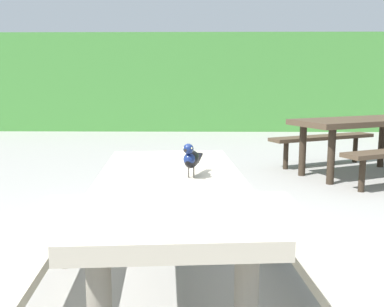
% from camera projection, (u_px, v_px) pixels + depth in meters
% --- Properties ---
extents(ground_plane, '(60.00, 60.00, 0.00)m').
position_uv_depth(ground_plane, '(161.00, 294.00, 2.57)').
color(ground_plane, gray).
extents(hedge_wall, '(28.00, 2.35, 2.34)m').
position_uv_depth(hedge_wall, '(191.00, 82.00, 11.59)').
color(hedge_wall, '#428438').
rests_on(hedge_wall, ground).
extents(picnic_table_foreground, '(1.81, 1.85, 0.74)m').
position_uv_depth(picnic_table_foreground, '(171.00, 214.00, 2.26)').
color(picnic_table_foreground, '#B2A893').
rests_on(picnic_table_foreground, ground).
extents(bird_grackle, '(0.11, 0.28, 0.18)m').
position_uv_depth(bird_grackle, '(191.00, 158.00, 2.24)').
color(bird_grackle, black).
rests_on(bird_grackle, picnic_table_foreground).
extents(picnic_table_mid_left, '(2.27, 2.25, 0.74)m').
position_uv_depth(picnic_table_mid_left, '(360.00, 133.00, 5.72)').
color(picnic_table_mid_left, '#473828').
rests_on(picnic_table_mid_left, ground).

